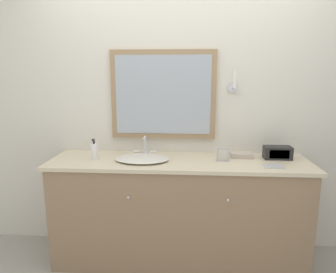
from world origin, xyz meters
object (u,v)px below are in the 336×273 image
(sink_basin, at_px, (142,158))
(soap_bottle, at_px, (94,151))
(picture_frame, at_px, (223,155))
(appliance_box, at_px, (278,153))

(sink_basin, xyz_separation_m, soap_bottle, (-0.40, -0.01, 0.05))
(soap_bottle, bearing_deg, sink_basin, 0.73)
(sink_basin, bearing_deg, soap_bottle, -179.27)
(sink_basin, bearing_deg, picture_frame, 1.10)
(sink_basin, xyz_separation_m, picture_frame, (0.66, 0.01, 0.04))
(appliance_box, bearing_deg, picture_frame, -167.30)
(picture_frame, bearing_deg, sink_basin, -178.90)
(picture_frame, bearing_deg, soap_bottle, -179.04)
(soap_bottle, distance_m, appliance_box, 1.54)
(appliance_box, xyz_separation_m, picture_frame, (-0.47, -0.11, 0.00))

